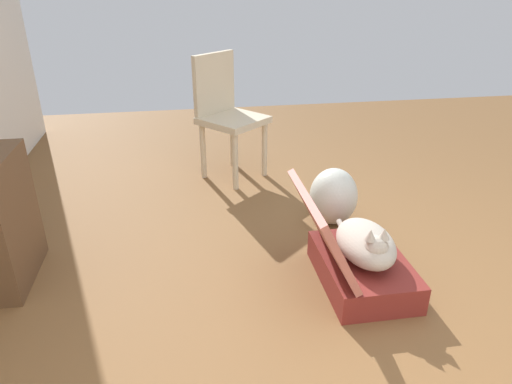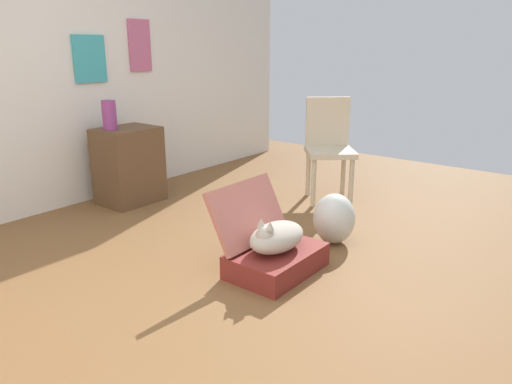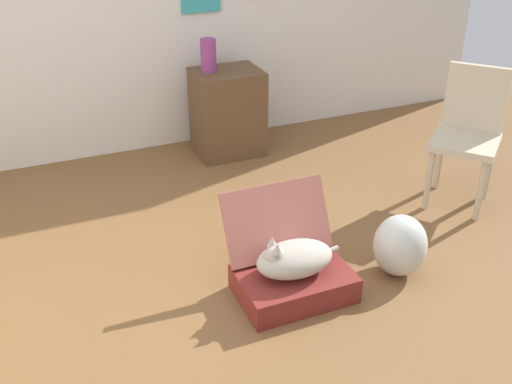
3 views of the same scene
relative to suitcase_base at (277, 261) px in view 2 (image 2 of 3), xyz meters
The scene contains 9 objects.
ground_plane 0.25m from the suitcase_base, 156.23° to the left, with size 7.68×7.68×0.00m, color brown.
wall_back 2.66m from the suitcase_base, 95.22° to the left, with size 6.40×0.15×2.60m.
suitcase_base is the anchor object (origin of this frame).
suitcase_lid 0.36m from the suitcase_base, 90.00° to the left, with size 0.62×0.43×0.04m, color #B26356.
cat 0.17m from the suitcase_base, behind, with size 0.52×0.28×0.24m.
plastic_bag_white 0.67m from the suitcase_base, ahead, with size 0.31×0.31×0.38m, color silver.
side_table 1.99m from the suitcase_base, 80.05° to the left, with size 0.53×0.43×0.70m, color brown.
vase_tall 2.13m from the suitcase_base, 84.03° to the left, with size 0.12×0.12×0.26m, color #8C387A.
chair 1.73m from the suitcase_base, 19.10° to the left, with size 0.61×0.61×0.95m.
Camera 2 is at (-2.10, -1.76, 1.42)m, focal length 33.67 mm.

